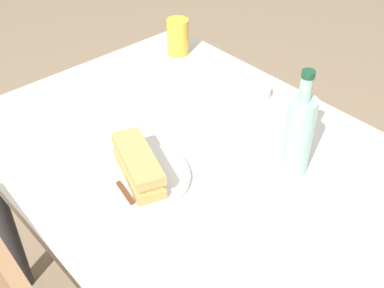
{
  "coord_description": "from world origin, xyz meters",
  "views": [
    {
      "loc": [
        -0.74,
        0.66,
        1.58
      ],
      "look_at": [
        0.0,
        0.0,
        0.78
      ],
      "focal_mm": 46.03,
      "sensor_mm": 36.0,
      "label": 1
    }
  ],
  "objects_px": {
    "knife_near": "(118,183)",
    "olive_bowl": "(254,91)",
    "water_bottle": "(298,134)",
    "beer_glass": "(178,37)",
    "dining_table": "(192,182)",
    "plate_near": "(139,177)",
    "baguette_sandwich_near": "(138,164)"
  },
  "relations": [
    {
      "from": "knife_near",
      "to": "plate_near",
      "type": "bearing_deg",
      "value": -97.09
    },
    {
      "from": "knife_near",
      "to": "beer_glass",
      "type": "height_order",
      "value": "beer_glass"
    },
    {
      "from": "olive_bowl",
      "to": "dining_table",
      "type": "bearing_deg",
      "value": 102.67
    },
    {
      "from": "baguette_sandwich_near",
      "to": "knife_near",
      "type": "distance_m",
      "value": 0.06
    },
    {
      "from": "water_bottle",
      "to": "beer_glass",
      "type": "height_order",
      "value": "water_bottle"
    },
    {
      "from": "plate_near",
      "to": "beer_glass",
      "type": "relative_size",
      "value": 2.03
    },
    {
      "from": "plate_near",
      "to": "beer_glass",
      "type": "bearing_deg",
      "value": -49.02
    },
    {
      "from": "baguette_sandwich_near",
      "to": "beer_glass",
      "type": "bearing_deg",
      "value": -49.02
    },
    {
      "from": "dining_table",
      "to": "olive_bowl",
      "type": "relative_size",
      "value": 11.45
    },
    {
      "from": "dining_table",
      "to": "olive_bowl",
      "type": "bearing_deg",
      "value": -77.33
    },
    {
      "from": "olive_bowl",
      "to": "water_bottle",
      "type": "bearing_deg",
      "value": 148.94
    },
    {
      "from": "plate_near",
      "to": "knife_near",
      "type": "height_order",
      "value": "knife_near"
    },
    {
      "from": "water_bottle",
      "to": "olive_bowl",
      "type": "distance_m",
      "value": 0.35
    },
    {
      "from": "plate_near",
      "to": "dining_table",
      "type": "bearing_deg",
      "value": -90.41
    },
    {
      "from": "plate_near",
      "to": "knife_near",
      "type": "relative_size",
      "value": 1.39
    },
    {
      "from": "dining_table",
      "to": "water_bottle",
      "type": "height_order",
      "value": "water_bottle"
    },
    {
      "from": "beer_glass",
      "to": "olive_bowl",
      "type": "bearing_deg",
      "value": 179.48
    },
    {
      "from": "dining_table",
      "to": "plate_near",
      "type": "bearing_deg",
      "value": 89.59
    },
    {
      "from": "baguette_sandwich_near",
      "to": "water_bottle",
      "type": "xyz_separation_m",
      "value": [
        -0.22,
        -0.31,
        0.06
      ]
    },
    {
      "from": "plate_near",
      "to": "baguette_sandwich_near",
      "type": "height_order",
      "value": "baguette_sandwich_near"
    },
    {
      "from": "dining_table",
      "to": "water_bottle",
      "type": "distance_m",
      "value": 0.34
    },
    {
      "from": "dining_table",
      "to": "knife_near",
      "type": "height_order",
      "value": "knife_near"
    },
    {
      "from": "plate_near",
      "to": "beer_glass",
      "type": "xyz_separation_m",
      "value": [
        0.42,
        -0.49,
        0.05
      ]
    },
    {
      "from": "dining_table",
      "to": "beer_glass",
      "type": "relative_size",
      "value": 9.53
    },
    {
      "from": "knife_near",
      "to": "water_bottle",
      "type": "bearing_deg",
      "value": -122.35
    },
    {
      "from": "baguette_sandwich_near",
      "to": "beer_glass",
      "type": "relative_size",
      "value": 1.75
    },
    {
      "from": "baguette_sandwich_near",
      "to": "knife_near",
      "type": "bearing_deg",
      "value": 82.91
    },
    {
      "from": "beer_glass",
      "to": "olive_bowl",
      "type": "distance_m",
      "value": 0.36
    },
    {
      "from": "dining_table",
      "to": "olive_bowl",
      "type": "xyz_separation_m",
      "value": [
        0.07,
        -0.31,
        0.13
      ]
    },
    {
      "from": "beer_glass",
      "to": "knife_near",
      "type": "bearing_deg",
      "value": 127.52
    },
    {
      "from": "baguette_sandwich_near",
      "to": "water_bottle",
      "type": "relative_size",
      "value": 0.77
    },
    {
      "from": "knife_near",
      "to": "olive_bowl",
      "type": "height_order",
      "value": "olive_bowl"
    }
  ]
}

